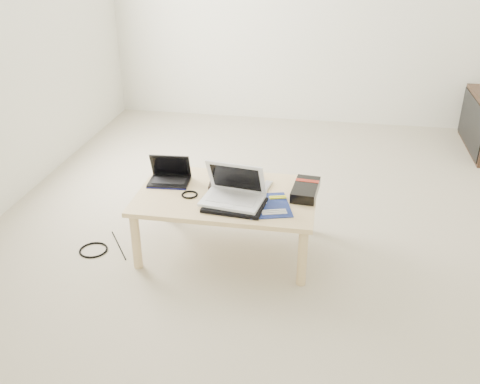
% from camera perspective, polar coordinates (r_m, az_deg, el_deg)
% --- Properties ---
extents(ground, '(4.00, 4.00, 0.00)m').
position_cam_1_polar(ground, '(3.99, 4.58, -1.66)').
color(ground, beige).
rests_on(ground, ground).
extents(coffee_table, '(1.10, 0.70, 0.40)m').
position_cam_1_polar(coffee_table, '(3.33, -1.42, -0.91)').
color(coffee_table, tan).
rests_on(coffee_table, ground).
extents(book, '(0.32, 0.28, 0.03)m').
position_cam_1_polar(book, '(3.42, -0.62, 1.13)').
color(book, black).
rests_on(book, coffee_table).
extents(netbook, '(0.27, 0.20, 0.18)m').
position_cam_1_polar(netbook, '(3.47, -7.51, 1.66)').
color(netbook, black).
rests_on(netbook, coffee_table).
extents(tablet, '(0.31, 0.26, 0.01)m').
position_cam_1_polar(tablet, '(3.26, -1.27, -0.41)').
color(tablet, black).
rests_on(tablet, coffee_table).
extents(remote, '(0.08, 0.20, 0.02)m').
position_cam_1_polar(remote, '(3.36, 2.69, 0.41)').
color(remote, '#B2B3B7').
rests_on(remote, coffee_table).
extents(neoprene_sleeve, '(0.37, 0.28, 0.02)m').
position_cam_1_polar(neoprene_sleeve, '(3.15, -0.57, -1.40)').
color(neoprene_sleeve, black).
rests_on(neoprene_sleeve, coffee_table).
extents(white_laptop, '(0.38, 0.30, 0.24)m').
position_cam_1_polar(white_laptop, '(3.17, -0.69, -0.03)').
color(white_laptop, white).
rests_on(white_laptop, neoprene_sleeve).
extents(motherboard, '(0.32, 0.37, 0.01)m').
position_cam_1_polar(motherboard, '(3.17, 3.05, -1.43)').
color(motherboard, '#0D1956').
rests_on(motherboard, coffee_table).
extents(gpu_box, '(0.17, 0.30, 0.06)m').
position_cam_1_polar(gpu_box, '(3.31, 7.00, 0.25)').
color(gpu_box, black).
rests_on(gpu_box, coffee_table).
extents(cable_coil, '(0.12, 0.12, 0.01)m').
position_cam_1_polar(cable_coil, '(3.29, -5.40, -0.28)').
color(cable_coil, black).
rests_on(cable_coil, coffee_table).
extents(floor_cable_coil, '(0.21, 0.21, 0.01)m').
position_cam_1_polar(floor_cable_coil, '(3.60, -15.36, -5.98)').
color(floor_cable_coil, black).
rests_on(floor_cable_coil, ground).
extents(floor_cable_trail, '(0.22, 0.31, 0.01)m').
position_cam_1_polar(floor_cable_trail, '(3.62, -12.81, -5.56)').
color(floor_cable_trail, black).
rests_on(floor_cable_trail, ground).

